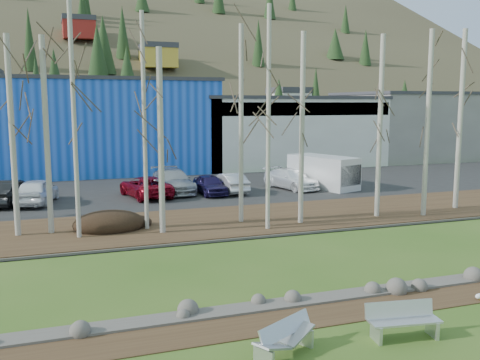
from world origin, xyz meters
name	(u,v)px	position (x,y,z in m)	size (l,w,h in m)	color
ground	(446,329)	(0.00, 0.00, 0.00)	(200.00, 200.00, 0.00)	#305416
dirt_strip	(400,302)	(0.00, 2.10, 0.01)	(80.00, 1.80, 0.03)	#382616
near_bank_rocks	(381,292)	(0.00, 3.10, 0.00)	(80.00, 0.80, 0.50)	#47423D
river	(322,258)	(0.00, 7.20, 0.00)	(80.00, 8.00, 0.90)	black
far_bank_rocks	(280,234)	(0.00, 11.30, 0.00)	(80.00, 0.80, 0.46)	#47423D
far_bank	(256,219)	(0.00, 14.50, 0.07)	(80.00, 7.00, 0.15)	#382616
parking_lot	(203,189)	(0.00, 25.00, 0.07)	(80.00, 14.00, 0.14)	black
building_blue	(97,125)	(-6.00, 39.00, 4.16)	(20.40, 12.24, 8.30)	#1244BB
building_white	(279,130)	(12.00, 38.98, 3.41)	(18.36, 12.24, 6.80)	beige
building_grey	(411,125)	(28.00, 39.00, 3.66)	(14.28, 12.24, 7.30)	slate
hillside	(109,35)	(0.00, 84.00, 17.50)	(160.00, 72.00, 35.00)	#352E1F
bench_intact	(403,320)	(-1.47, -0.04, 0.48)	(1.97, 0.85, 0.96)	silver
bench_damaged	(285,338)	(-4.80, 0.12, 0.42)	(1.94, 1.42, 0.84)	silver
seagull	(480,296)	(2.47, 1.40, 0.15)	(0.37, 0.18, 0.27)	gold
dirt_mound	(109,222)	(-7.56, 14.45, 0.48)	(3.41, 2.40, 0.67)	black
birch_0	(47,136)	(-10.19, 14.64, 4.65)	(0.26, 0.26, 8.99)	beige
birch_1	(74,105)	(-9.00, 13.33, 6.06)	(0.20, 0.20, 11.82)	beige
birch_2	(161,142)	(-5.27, 12.99, 4.39)	(0.28, 0.28, 8.48)	beige
birch_3	(144,122)	(-5.83, 14.01, 5.24)	(0.20, 0.20, 10.17)	beige
birch_4	(302,129)	(1.73, 12.73, 4.86)	(0.25, 0.25, 9.42)	beige
birch_5	(241,125)	(-1.02, 13.98, 5.05)	(0.23, 0.23, 9.81)	beige
birch_6	(268,119)	(-0.35, 12.05, 5.39)	(0.21, 0.21, 10.47)	beige
birch_7	(380,127)	(6.27, 12.80, 4.90)	(0.26, 0.26, 9.49)	beige
birch_8	(428,124)	(8.76, 12.14, 5.04)	(0.26, 0.26, 9.77)	beige
birch_9	(460,120)	(11.86, 13.24, 5.18)	(0.28, 0.28, 10.06)	beige
birch_10	(12,137)	(-11.63, 14.64, 4.65)	(0.26, 0.26, 8.99)	beige
car_0	(37,191)	(-10.97, 22.54, 0.92)	(1.83, 4.56, 1.55)	white
car_1	(9,192)	(-12.53, 22.91, 0.89)	(1.59, 4.55, 1.50)	black
car_2	(145,187)	(-4.44, 22.74, 0.82)	(2.24, 4.86, 1.35)	maroon
car_3	(173,181)	(-2.40, 23.91, 0.92)	(2.20, 5.40, 1.57)	#989CA0
car_4	(210,185)	(-0.25, 22.31, 0.79)	(1.54, 3.83, 1.31)	#1D1643
car_5	(229,183)	(1.20, 22.61, 0.81)	(1.41, 4.05, 1.34)	silver
car_6	(291,179)	(5.84, 22.79, 0.83)	(1.93, 4.75, 1.38)	white
van_white	(325,172)	(8.26, 22.23, 1.27)	(3.70, 5.59, 2.26)	silver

